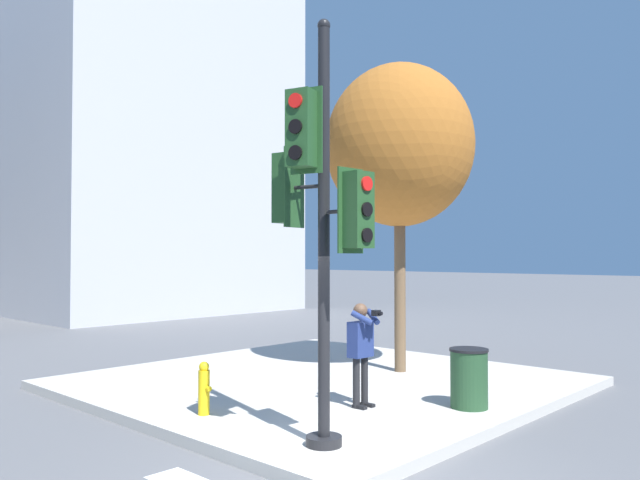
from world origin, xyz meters
name	(u,v)px	position (x,y,z in m)	size (l,w,h in m)	color
sidewalk_corner	(322,383)	(3.50, 3.50, 0.08)	(8.00, 8.00, 0.16)	#BCB7AD
traffic_signal_pole	(318,208)	(0.29, 0.58, 3.09)	(0.96, 1.49, 5.31)	black
person_photographer	(361,345)	(2.27, 1.53, 1.13)	(0.50, 0.53, 1.60)	black
street_tree	(399,146)	(5.13, 2.85, 4.75)	(3.03, 3.03, 6.27)	brown
fire_hydrant	(204,388)	(0.32, 2.92, 0.55)	(0.17, 0.23, 0.78)	yellow
trash_bin	(469,378)	(3.37, 0.28, 0.62)	(0.60, 0.60, 0.91)	#234728
building_right	(142,136)	(10.28, 21.37, 8.15)	(11.71, 10.41, 16.28)	#BCBCC1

